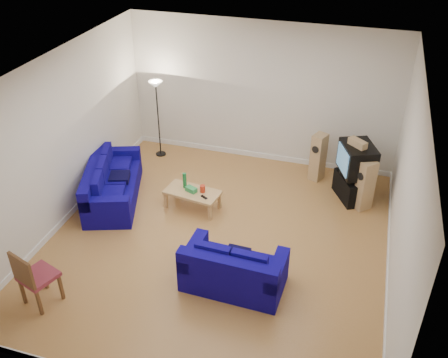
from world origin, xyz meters
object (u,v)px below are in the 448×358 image
(sofa_three_seat, at_px, (110,186))
(coffee_table, at_px, (192,194))
(tv_stand, at_px, (351,187))
(sofa_loveseat, at_px, (233,272))
(television, at_px, (357,159))

(sofa_three_seat, xyz_separation_m, coffee_table, (1.71, 0.18, 0.03))
(sofa_three_seat, xyz_separation_m, tv_stand, (4.70, 1.47, -0.05))
(coffee_table, xyz_separation_m, tv_stand, (2.98, 1.29, -0.09))
(sofa_three_seat, height_order, coffee_table, sofa_three_seat)
(sofa_loveseat, height_order, coffee_table, sofa_loveseat)
(sofa_loveseat, relative_size, coffee_table, 1.44)
(coffee_table, relative_size, television, 1.20)
(sofa_loveseat, distance_m, television, 3.67)
(coffee_table, bearing_deg, sofa_loveseat, -54.01)
(sofa_three_seat, height_order, tv_stand, sofa_three_seat)
(television, bearing_deg, tv_stand, -58.92)
(sofa_loveseat, xyz_separation_m, tv_stand, (1.60, 3.19, -0.05))
(coffee_table, xyz_separation_m, television, (3.01, 1.33, 0.56))
(coffee_table, bearing_deg, sofa_three_seat, -174.07)
(television, bearing_deg, sofa_loveseat, -49.29)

